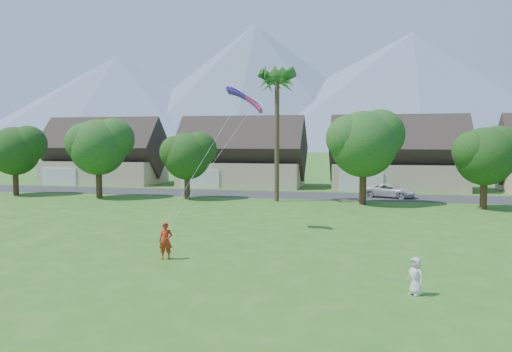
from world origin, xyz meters
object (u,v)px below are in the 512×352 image
(kite_flyer, at_px, (166,241))
(watcher, at_px, (416,276))
(parafoil_kite, at_px, (246,97))
(parked_car, at_px, (390,191))

(kite_flyer, relative_size, watcher, 1.27)
(kite_flyer, bearing_deg, watcher, -25.88)
(watcher, height_order, parafoil_kite, parafoil_kite)
(parked_car, bearing_deg, kite_flyer, 176.26)
(kite_flyer, height_order, watcher, kite_flyer)
(watcher, xyz_separation_m, parafoil_kite, (-9.49, 12.09, 7.90))
(kite_flyer, bearing_deg, parafoil_kite, 67.19)
(kite_flyer, distance_m, parafoil_kite, 11.89)
(parked_car, relative_size, parafoil_kite, 1.88)
(parked_car, height_order, parafoil_kite, parafoil_kite)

